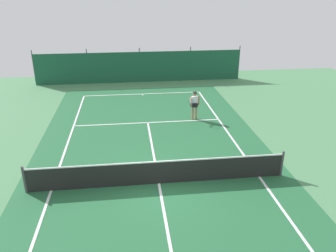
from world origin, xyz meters
name	(u,v)px	position (x,y,z in m)	size (l,w,h in m)	color
ground_plane	(159,184)	(0.00, 0.00, 0.00)	(36.00, 36.00, 0.00)	#4C8456
court_surface	(159,183)	(0.00, 0.00, 0.00)	(11.02, 26.60, 0.01)	#236038
tennis_net	(159,172)	(0.00, 0.00, 0.51)	(10.12, 0.10, 1.10)	black
back_fence	(140,72)	(0.00, 15.75, 0.67)	(16.30, 0.98, 2.70)	#195138
tennis_player	(194,104)	(2.71, 6.63, 0.96)	(0.74, 0.73, 1.64)	#9E7051
tennis_ball_near_player	(200,106)	(3.49, 8.74, 0.03)	(0.07, 0.07, 0.07)	#CCDB33
parked_car	(169,64)	(2.61, 17.81, 0.84)	(2.04, 4.21, 1.68)	maroon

